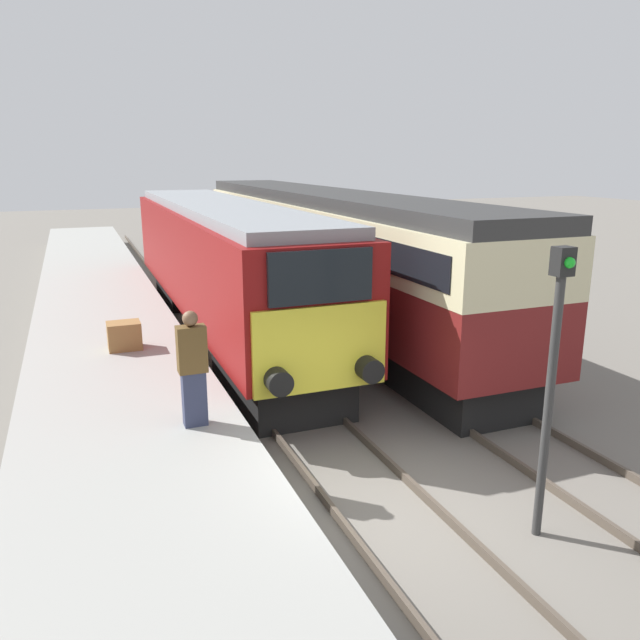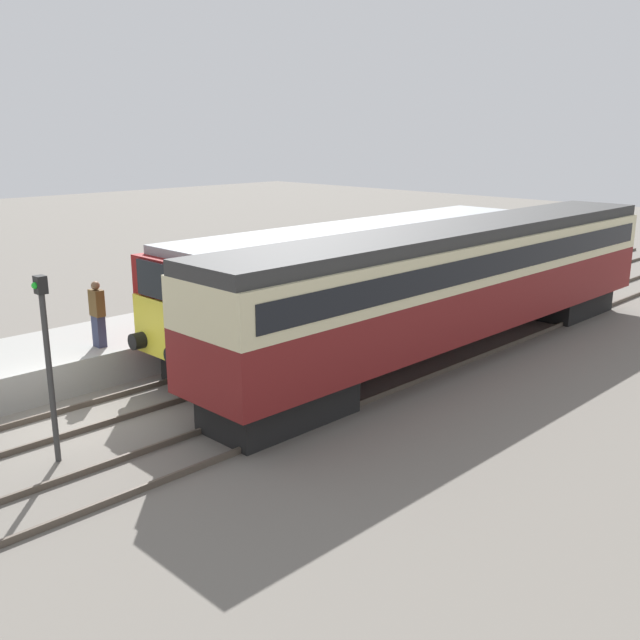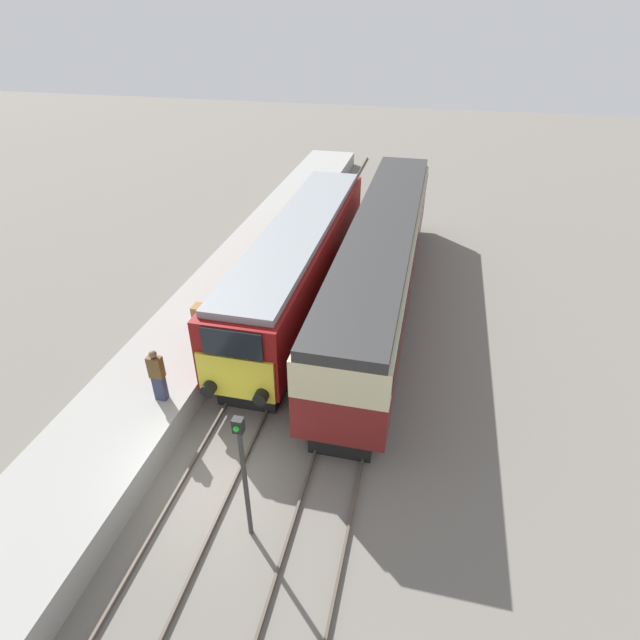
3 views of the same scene
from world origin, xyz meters
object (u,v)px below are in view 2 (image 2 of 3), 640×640
(person_on_platform, at_px, (98,314))
(locomotive, at_px, (360,275))
(signal_post, at_px, (47,354))
(passenger_carriage, at_px, (460,277))
(luggage_crate, at_px, (218,304))

(person_on_platform, bearing_deg, locomotive, 74.02)
(locomotive, distance_m, person_on_platform, 8.45)
(person_on_platform, relative_size, signal_post, 0.46)
(locomotive, bearing_deg, passenger_carriage, 11.78)
(luggage_crate, bearing_deg, locomotive, 49.70)
(person_on_platform, height_order, luggage_crate, person_on_platform)
(locomotive, bearing_deg, luggage_crate, -130.30)
(person_on_platform, relative_size, luggage_crate, 2.63)
(locomotive, distance_m, luggage_crate, 4.74)
(passenger_carriage, bearing_deg, signal_post, -98.03)
(signal_post, bearing_deg, luggage_crate, 121.14)
(person_on_platform, height_order, signal_post, signal_post)
(luggage_crate, bearing_deg, signal_post, -58.86)
(passenger_carriage, height_order, person_on_platform, passenger_carriage)
(passenger_carriage, bearing_deg, person_on_platform, -122.97)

